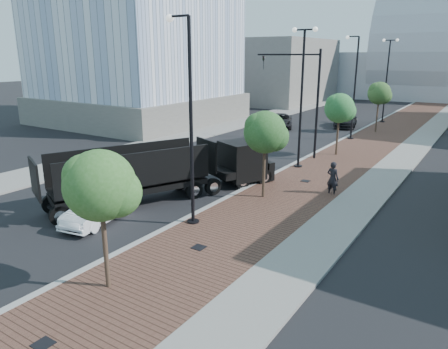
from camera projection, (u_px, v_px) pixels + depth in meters
The scene contains 24 objects.
sidewalk at pixel (397, 133), 42.03m from camera, with size 7.00×140.00×0.12m, color #4C2D23.
concrete_strip at pixel (427, 135), 40.61m from camera, with size 2.40×140.00×0.13m, color slate.
curb at pixel (362, 129), 43.87m from camera, with size 0.30×140.00×0.14m, color gray.
west_sidewalk at pixel (254, 119), 50.71m from camera, with size 4.00×140.00×0.12m, color slate.
dump_truck at pixel (194, 171), 23.59m from camera, with size 7.45×12.99×2.99m.
white_sedan at pixel (99, 208), 19.57m from camera, with size 1.43×4.09×1.35m, color silver.
dark_car_mid at pixel (280, 121), 45.14m from camera, with size 2.42×5.24×1.46m, color black.
dark_car_far at pixel (346, 119), 45.65m from camera, with size 2.22×5.45×1.58m, color black.
pedestrian at pixel (333, 179), 23.21m from camera, with size 0.71×0.47×1.94m, color black.
streetlight_1 at pixel (189, 132), 18.30m from camera, with size 1.44×0.56×9.21m.
streetlight_2 at pixel (301, 98), 27.76m from camera, with size 1.72×0.56×9.28m.
streetlight_3 at pixel (353, 92), 37.61m from camera, with size 1.44×0.56×9.21m.
streetlight_4 at pixel (386, 80), 47.07m from camera, with size 1.72×0.56×9.28m.
traffic_mast at pixel (306, 92), 30.61m from camera, with size 5.09×0.20×8.00m.
tree_0 at pixel (102, 186), 13.08m from camera, with size 2.34×2.28×4.79m.
tree_1 at pixel (266, 132), 21.92m from camera, with size 2.31×2.24×4.80m.
tree_2 at pixel (340, 108), 31.57m from camera, with size 2.30×2.24×4.83m.
tree_3 at pixel (380, 93), 41.16m from camera, with size 2.29×2.23×5.06m.
tower_podium at pixel (140, 108), 49.67m from camera, with size 19.00×19.00×3.00m, color #615D57.
convention_center at pixel (421, 63), 79.49m from camera, with size 50.00×30.00×50.00m.
commercial_block_nw at pixel (277, 71), 69.13m from camera, with size 14.00×20.00×10.00m, color slate.
utility_cover_0 at pixel (43, 344), 11.21m from camera, with size 0.50×0.50×0.02m, color black.
utility_cover_1 at pixel (199, 247), 16.85m from camera, with size 0.50×0.50×0.02m, color black.
utility_cover_2 at pixel (305, 181), 25.69m from camera, with size 0.50×0.50×0.02m, color black.
Camera 1 is at (11.67, -4.32, 7.59)m, focal length 33.61 mm.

